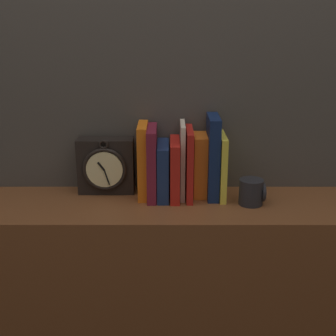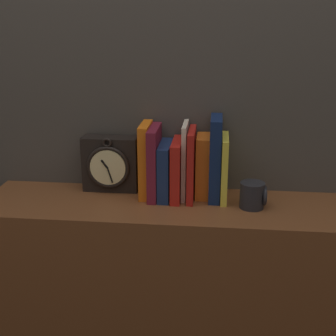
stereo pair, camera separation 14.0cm
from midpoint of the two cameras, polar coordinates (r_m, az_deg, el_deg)
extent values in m
cube|color=#47423D|center=(1.51, -2.72, 13.93)|extent=(6.00, 0.05, 2.60)
cube|color=brown|center=(1.65, -2.55, -18.31)|extent=(1.16, 0.30, 0.86)
cube|color=black|center=(1.53, -10.15, 0.26)|extent=(0.18, 0.07, 0.18)
torus|color=black|center=(1.49, -10.41, -0.21)|extent=(0.14, 0.01, 0.14)
cylinder|color=beige|center=(1.49, -10.43, -0.25)|extent=(0.12, 0.01, 0.12)
cube|color=black|center=(1.48, -10.85, 0.17)|extent=(0.02, 0.00, 0.03)
cube|color=black|center=(1.49, -10.13, -1.19)|extent=(0.02, 0.00, 0.05)
torus|color=black|center=(1.47, -10.59, 2.79)|extent=(0.03, 0.01, 0.03)
cube|color=orange|center=(1.47, -5.78, 0.85)|extent=(0.03, 0.13, 0.23)
cube|color=maroon|center=(1.46, -4.69, 0.59)|extent=(0.03, 0.16, 0.23)
cube|color=navy|center=(1.47, -3.33, -0.36)|extent=(0.04, 0.15, 0.17)
cube|color=red|center=(1.46, -1.89, -0.19)|extent=(0.03, 0.16, 0.19)
cube|color=beige|center=(1.47, -0.95, 0.94)|extent=(0.01, 0.13, 0.24)
cube|color=#AE1B15|center=(1.46, -0.12, 0.49)|extent=(0.02, 0.15, 0.22)
cube|color=orange|center=(1.48, 1.24, 0.32)|extent=(0.04, 0.11, 0.20)
cube|color=#11224A|center=(1.46, 2.77, 1.31)|extent=(0.03, 0.14, 0.26)
cube|color=yellow|center=(1.47, 3.89, 0.18)|extent=(0.02, 0.15, 0.20)
cylinder|color=#232328|center=(1.43, 7.37, -3.02)|extent=(0.07, 0.07, 0.08)
torus|color=#232328|center=(1.44, 8.83, -3.01)|extent=(0.01, 0.06, 0.06)
camera|label=1|loc=(0.07, -92.86, -0.95)|focal=50.00mm
camera|label=2|loc=(0.07, 87.14, 0.95)|focal=50.00mm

